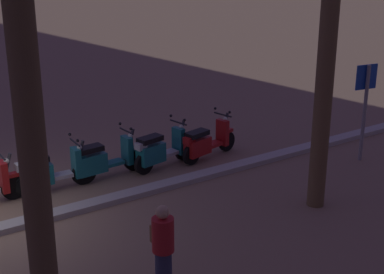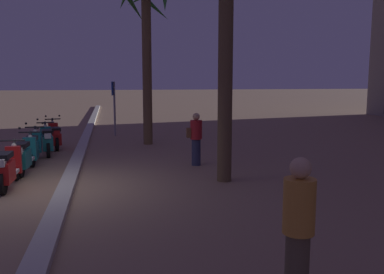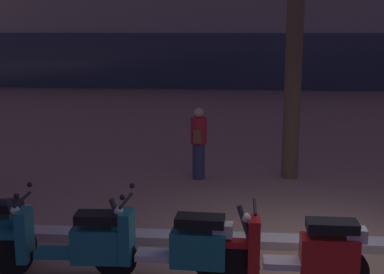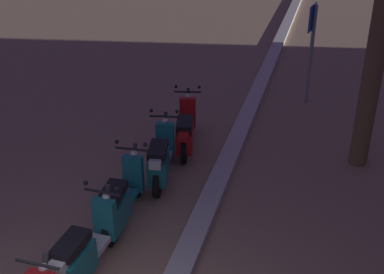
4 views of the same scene
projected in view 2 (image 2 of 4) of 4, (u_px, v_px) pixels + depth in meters
ground_plane at (44, 191)px, 9.05m from camera, size 200.00×200.00×0.00m
curb_strip at (66, 187)px, 9.13m from camera, size 60.00×0.36×0.12m
scooter_red_mid_rear at (55, 137)px, 14.58m from camera, size 1.82×0.70×1.17m
scooter_teal_lead_nearest at (47, 141)px, 13.33m from camera, size 1.79×0.67×1.17m
scooter_teal_far_back at (33, 148)px, 11.94m from camera, size 1.86×0.56×1.17m
scooter_teal_mid_centre at (25, 156)px, 10.71m from camera, size 1.82×0.56×1.17m
scooter_red_second_in_line at (8, 169)px, 9.16m from camera, size 1.81×0.56×1.04m
crossing_sign at (114, 102)px, 17.94m from camera, size 0.60×0.16×2.40m
palm_tree_far_corner at (146, 24)px, 15.09m from camera, size 2.10×2.10×6.16m
pedestrian_strolling_near_curb at (298, 230)px, 4.29m from camera, size 0.34×0.34×1.65m
pedestrian_by_palm_tree at (196, 138)px, 11.67m from camera, size 0.34×0.45×1.52m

